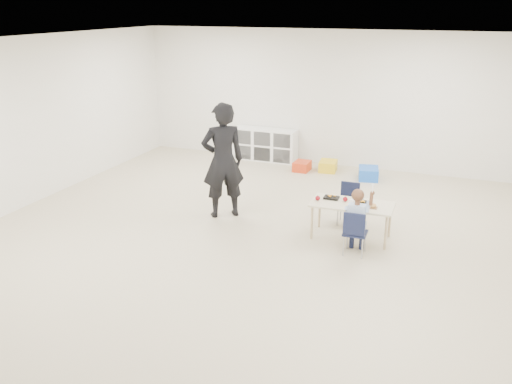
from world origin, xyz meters
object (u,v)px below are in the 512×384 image
at_px(adult, 223,161).
at_px(chair_near, 355,232).
at_px(child, 356,219).
at_px(table, 351,220).
at_px(cubby_shelf, 265,145).

bearing_deg(adult, chair_near, 126.87).
relative_size(child, adult, 0.55).
height_order(table, adult, adult).
bearing_deg(cubby_shelf, table, -52.54).
distance_m(chair_near, child, 0.19).
xyz_separation_m(chair_near, adult, (-2.28, 0.64, 0.60)).
distance_m(table, cubby_shelf, 4.36).
relative_size(table, child, 1.17).
height_order(child, adult, adult).
bearing_deg(child, table, 106.22).
bearing_deg(child, cubby_shelf, 123.76).
distance_m(child, cubby_shelf, 4.88).
xyz_separation_m(chair_near, cubby_shelf, (-2.82, 3.98, 0.02)).
bearing_deg(adult, table, 139.06).
relative_size(child, cubby_shelf, 0.73).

